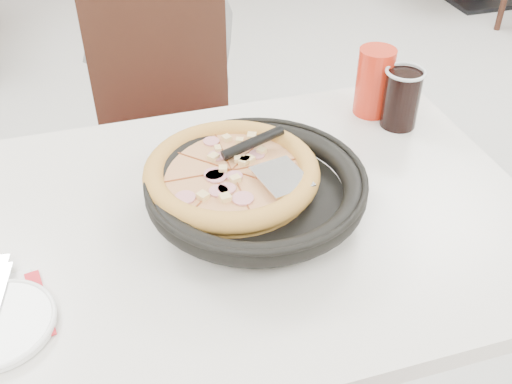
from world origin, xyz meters
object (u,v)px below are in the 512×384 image
object	(u,v)px
chair_far	(177,149)
red_cup	(374,82)
pizza	(232,179)
pizza_pan	(256,195)
cola_glass	(401,100)
main_table	(228,342)

from	to	relation	value
chair_far	red_cup	xyz separation A→B (m)	(0.42, -0.38, 0.35)
pizza	red_cup	size ratio (longest dim) A/B	1.88
pizza	pizza_pan	bearing A→B (deg)	-45.78
cola_glass	red_cup	distance (m)	0.08
chair_far	cola_glass	size ratio (longest dim) A/B	7.31
chair_far	pizza	world-z (taller)	chair_far
main_table	pizza	size ratio (longest dim) A/B	3.99
main_table	chair_far	distance (m)	0.66
main_table	red_cup	bearing A→B (deg)	32.27
pizza	cola_glass	xyz separation A→B (m)	(0.44, 0.17, 0.00)
chair_far	cola_glass	bearing A→B (deg)	133.61
main_table	chair_far	size ratio (longest dim) A/B	1.26
pizza_pan	cola_glass	world-z (taller)	cola_glass
chair_far	main_table	bearing A→B (deg)	87.03
pizza_pan	red_cup	size ratio (longest dim) A/B	2.07
pizza	cola_glass	size ratio (longest dim) A/B	2.31
cola_glass	red_cup	world-z (taller)	red_cup
cola_glass	red_cup	xyz separation A→B (m)	(-0.04, 0.07, 0.02)
main_table	pizza	distance (m)	0.44
red_cup	chair_far	bearing A→B (deg)	137.69
pizza_pan	pizza	world-z (taller)	pizza
chair_far	pizza_pan	world-z (taller)	chair_far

